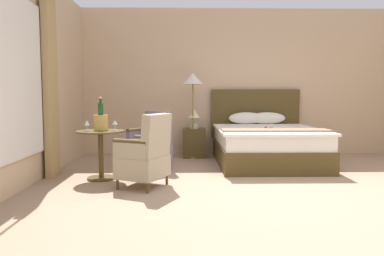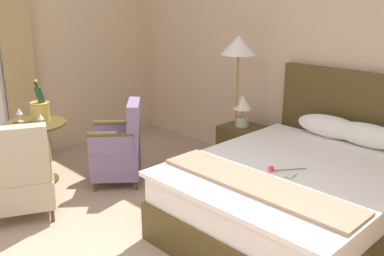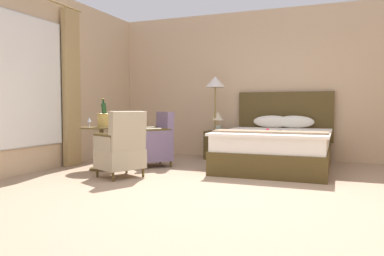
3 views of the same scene
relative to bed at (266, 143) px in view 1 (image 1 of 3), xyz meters
The scene contains 13 objects.
ground_plane 2.20m from the bed, 95.94° to the right, with size 8.01×8.01×0.00m, color tan.
wall_headboard_side 1.61m from the bed, 101.08° to the left, with size 6.57×0.12×2.91m.
wall_window_side 4.25m from the bed, 148.23° to the right, with size 0.27×6.63×2.91m.
bed is the anchor object (origin of this frame).
nightstand 1.41m from the bed, 151.21° to the left, with size 0.46×0.43×0.55m.
bedside_lamp 1.47m from the bed, 151.21° to the left, with size 0.23×0.23×0.38m.
floor_lamp_brass 1.73m from the bed, 154.63° to the left, with size 0.39×0.39×1.61m.
side_table_round 2.87m from the bed, 154.93° to the right, with size 0.68×0.68×0.69m.
champagne_bucket 2.88m from the bed, 156.61° to the right, with size 0.21×0.21×0.47m.
wine_glass_near_bucket 3.09m from the bed, 154.74° to the right, with size 0.07×0.07×0.16m.
wine_glass_near_edge 2.73m from the bed, 152.72° to the right, with size 0.08×0.08×0.15m.
armchair_by_window 2.03m from the bed, 163.62° to the right, with size 0.74×0.74×0.93m.
armchair_facing_bed 2.56m from the bed, 138.48° to the right, with size 0.74×0.74×0.96m.
Camera 1 is at (-1.19, -4.30, 1.19)m, focal length 35.00 mm.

